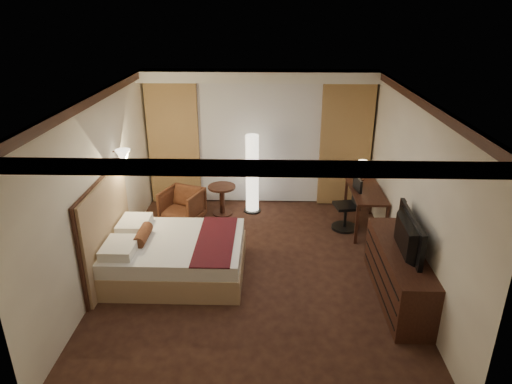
{
  "coord_description": "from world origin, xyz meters",
  "views": [
    {
      "loc": [
        0.19,
        -6.09,
        3.84
      ],
      "look_at": [
        0.0,
        0.4,
        1.15
      ],
      "focal_mm": 32.0,
      "sensor_mm": 36.0,
      "label": 1
    }
  ],
  "objects_px": {
    "side_table": "(222,200)",
    "office_chair": "(346,204)",
    "desk": "(365,209)",
    "armchair": "(182,204)",
    "bed": "(177,257)",
    "television": "(402,227)",
    "dresser": "(398,273)",
    "floor_lamp": "(252,174)"
  },
  "relations": [
    {
      "from": "side_table",
      "to": "office_chair",
      "type": "distance_m",
      "value": 2.38
    },
    {
      "from": "side_table",
      "to": "desk",
      "type": "height_order",
      "value": "desk"
    },
    {
      "from": "side_table",
      "to": "office_chair",
      "type": "relative_size",
      "value": 0.6
    },
    {
      "from": "armchair",
      "to": "office_chair",
      "type": "height_order",
      "value": "office_chair"
    },
    {
      "from": "bed",
      "to": "television",
      "type": "height_order",
      "value": "television"
    },
    {
      "from": "side_table",
      "to": "dresser",
      "type": "xyz_separation_m",
      "value": [
        2.71,
        -2.66,
        0.09
      ]
    },
    {
      "from": "desk",
      "to": "television",
      "type": "xyz_separation_m",
      "value": [
        0.02,
        -2.15,
        0.73
      ]
    },
    {
      "from": "armchair",
      "to": "office_chair",
      "type": "bearing_deg",
      "value": 16.34
    },
    {
      "from": "desk",
      "to": "bed",
      "type": "bearing_deg",
      "value": -152.34
    },
    {
      "from": "armchair",
      "to": "television",
      "type": "bearing_deg",
      "value": -13.83
    },
    {
      "from": "floor_lamp",
      "to": "office_chair",
      "type": "xyz_separation_m",
      "value": [
        1.72,
        -0.71,
        -0.3
      ]
    },
    {
      "from": "office_chair",
      "to": "dresser",
      "type": "distance_m",
      "value": 2.14
    },
    {
      "from": "side_table",
      "to": "bed",
      "type": "bearing_deg",
      "value": -102.55
    },
    {
      "from": "desk",
      "to": "television",
      "type": "height_order",
      "value": "television"
    },
    {
      "from": "dresser",
      "to": "armchair",
      "type": "bearing_deg",
      "value": 145.87
    },
    {
      "from": "office_chair",
      "to": "floor_lamp",
      "type": "bearing_deg",
      "value": 147.98
    },
    {
      "from": "desk",
      "to": "side_table",
      "type": "bearing_deg",
      "value": 169.11
    },
    {
      "from": "dresser",
      "to": "office_chair",
      "type": "bearing_deg",
      "value": 100.81
    },
    {
      "from": "desk",
      "to": "television",
      "type": "relative_size",
      "value": 1.13
    },
    {
      "from": "armchair",
      "to": "bed",
      "type": "bearing_deg",
      "value": -61.86
    },
    {
      "from": "office_chair",
      "to": "television",
      "type": "relative_size",
      "value": 0.84
    },
    {
      "from": "floor_lamp",
      "to": "television",
      "type": "bearing_deg",
      "value": -53.3
    },
    {
      "from": "bed",
      "to": "television",
      "type": "bearing_deg",
      "value": -9.15
    },
    {
      "from": "side_table",
      "to": "office_chair",
      "type": "xyz_separation_m",
      "value": [
        2.31,
        -0.56,
        0.2
      ]
    },
    {
      "from": "bed",
      "to": "television",
      "type": "distance_m",
      "value": 3.3
    },
    {
      "from": "television",
      "to": "bed",
      "type": "bearing_deg",
      "value": 82.65
    },
    {
      "from": "floor_lamp",
      "to": "television",
      "type": "relative_size",
      "value": 1.35
    },
    {
      "from": "office_chair",
      "to": "television",
      "type": "bearing_deg",
      "value": -89.65
    },
    {
      "from": "armchair",
      "to": "floor_lamp",
      "type": "xyz_separation_m",
      "value": [
        1.3,
        0.49,
        0.44
      ]
    },
    {
      "from": "armchair",
      "to": "office_chair",
      "type": "relative_size",
      "value": 0.71
    },
    {
      "from": "desk",
      "to": "office_chair",
      "type": "distance_m",
      "value": 0.37
    },
    {
      "from": "side_table",
      "to": "desk",
      "type": "bearing_deg",
      "value": -10.89
    },
    {
      "from": "desk",
      "to": "office_chair",
      "type": "bearing_deg",
      "value": -171.9
    },
    {
      "from": "floor_lamp",
      "to": "dresser",
      "type": "distance_m",
      "value": 3.55
    },
    {
      "from": "armchair",
      "to": "office_chair",
      "type": "xyz_separation_m",
      "value": [
        3.03,
        -0.22,
        0.14
      ]
    },
    {
      "from": "bed",
      "to": "television",
      "type": "relative_size",
      "value": 1.72
    },
    {
      "from": "armchair",
      "to": "television",
      "type": "xyz_separation_m",
      "value": [
        3.4,
        -2.32,
        0.75
      ]
    },
    {
      "from": "armchair",
      "to": "side_table",
      "type": "xyz_separation_m",
      "value": [
        0.72,
        0.34,
        -0.05
      ]
    },
    {
      "from": "side_table",
      "to": "armchair",
      "type": "bearing_deg",
      "value": -154.86
    },
    {
      "from": "side_table",
      "to": "dresser",
      "type": "height_order",
      "value": "dresser"
    },
    {
      "from": "floor_lamp",
      "to": "office_chair",
      "type": "bearing_deg",
      "value": -22.35
    },
    {
      "from": "dresser",
      "to": "side_table",
      "type": "bearing_deg",
      "value": 135.46
    }
  ]
}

